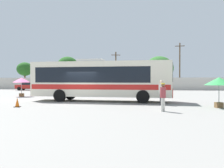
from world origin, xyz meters
TOP-DOWN VIEW (x-y plane):
  - ground_plane at (0.00, 10.00)m, footprint 300.00×300.00m
  - perimeter_wall at (0.00, 26.25)m, footprint 80.00×0.30m
  - coach_bus_cream_red at (1.31, 1.16)m, footprint 11.99×3.22m
  - attendant_by_bus_door at (6.37, -1.35)m, footprint 0.43×0.43m
  - passenger_waiting_on_apron at (6.24, -5.11)m, footprint 0.46×0.46m
  - vendor_umbrella_near_gate_green at (10.01, -2.70)m, footprint 1.88×1.88m
  - vendor_umbrella_secondary_pink at (-8.34, 5.88)m, footprint 1.90×1.90m
  - parked_car_leftmost_red at (-15.38, 21.64)m, footprint 4.32×2.19m
  - parked_car_second_silver at (-10.01, 22.13)m, footprint 4.74×2.30m
  - parked_car_third_black at (-3.36, 21.92)m, footprint 4.50×2.02m
  - parked_car_rightmost_silver at (3.64, 22.56)m, footprint 4.22×2.23m
  - utility_pole_near at (-0.67, 28.99)m, footprint 1.76×0.64m
  - utility_pole_far at (11.69, 28.87)m, footprint 1.80×0.37m
  - roadside_tree_left at (-20.26, 29.70)m, footprint 3.38×3.38m
  - roadside_tree_midleft at (-10.89, 29.84)m, footprint 4.28×4.28m
  - roadside_tree_midright at (2.02, 30.60)m, footprint 3.98×3.98m
  - roadside_tree_right at (8.00, 32.27)m, footprint 5.85×5.85m
  - traffic_cone_on_apron at (-3.32, -4.13)m, footprint 0.36×0.36m

SIDE VIEW (x-z plane):
  - ground_plane at x=0.00m, z-range 0.00..0.00m
  - traffic_cone_on_apron at x=-3.32m, z-range -0.01..0.63m
  - parked_car_second_silver at x=-10.01m, z-range 0.05..1.46m
  - parked_car_rightmost_silver at x=3.64m, z-range 0.05..1.47m
  - parked_car_third_black at x=-3.36m, z-range 0.05..1.47m
  - parked_car_leftmost_red at x=-15.38m, z-range 0.04..1.56m
  - passenger_waiting_on_apron at x=6.24m, z-range 0.11..1.76m
  - attendant_by_bus_door at x=6.37m, z-range 0.12..1.92m
  - perimeter_wall at x=0.00m, z-range 0.00..2.29m
  - vendor_umbrella_near_gate_green at x=10.01m, z-range 0.69..2.69m
  - vendor_umbrella_secondary_pink at x=-8.34m, z-range 0.72..2.80m
  - coach_bus_cream_red at x=1.31m, z-range 0.12..3.73m
  - roadside_tree_midright at x=2.02m, z-range 1.00..6.40m
  - utility_pole_near at x=-0.67m, z-range 0.18..7.58m
  - roadside_tree_left at x=-20.26m, z-range 1.34..6.95m
  - roadside_tree_right at x=8.00m, z-range 0.89..7.64m
  - utility_pole_far at x=11.69m, z-range 0.19..9.13m
  - roadside_tree_midleft at x=-10.89m, z-range 1.51..8.21m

